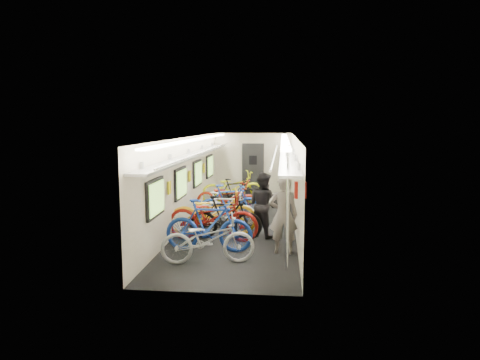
% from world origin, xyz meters
% --- Properties ---
extents(train_car_shell, '(10.00, 10.00, 10.00)m').
position_xyz_m(train_car_shell, '(-0.36, 0.71, 1.66)').
color(train_car_shell, black).
rests_on(train_car_shell, ground).
extents(bicycle_0, '(1.96, 1.00, 0.98)m').
position_xyz_m(bicycle_0, '(-0.31, -3.51, 0.49)').
color(bicycle_0, '#A7A6AB').
rests_on(bicycle_0, ground).
extents(bicycle_1, '(1.94, 0.62, 1.16)m').
position_xyz_m(bicycle_1, '(-0.43, -2.73, 0.58)').
color(bicycle_1, navy).
rests_on(bicycle_1, ground).
extents(bicycle_2, '(2.25, 0.96, 1.15)m').
position_xyz_m(bicycle_2, '(-0.49, -1.84, 0.58)').
color(bicycle_2, maroon).
rests_on(bicycle_2, ground).
extents(bicycle_3, '(1.77, 0.52, 1.06)m').
position_xyz_m(bicycle_3, '(-0.20, -1.72, 0.53)').
color(bicycle_3, black).
rests_on(bicycle_3, ground).
extents(bicycle_4, '(2.28, 1.13, 1.15)m').
position_xyz_m(bicycle_4, '(-0.56, -1.32, 0.57)').
color(bicycle_4, orange).
rests_on(bicycle_4, ground).
extents(bicycle_5, '(1.61, 0.56, 0.95)m').
position_xyz_m(bicycle_5, '(-0.43, -0.46, 0.47)').
color(bicycle_5, silver).
rests_on(bicycle_5, ground).
extents(bicycle_6, '(1.77, 0.62, 0.93)m').
position_xyz_m(bicycle_6, '(-0.44, -0.41, 0.46)').
color(bicycle_6, silver).
rests_on(bicycle_6, ground).
extents(bicycle_7, '(1.87, 1.08, 1.08)m').
position_xyz_m(bicycle_7, '(-0.34, 0.08, 0.54)').
color(bicycle_7, '#1C41A9').
rests_on(bicycle_7, ground).
extents(bicycle_8, '(2.22, 1.30, 1.10)m').
position_xyz_m(bicycle_8, '(-0.47, 0.84, 0.55)').
color(bicycle_8, maroon).
rests_on(bicycle_8, ground).
extents(bicycle_9, '(1.62, 0.88, 0.94)m').
position_xyz_m(bicycle_9, '(-0.44, 2.44, 0.47)').
color(bicycle_9, black).
rests_on(bicycle_9, ground).
extents(bicycle_10, '(2.32, 1.48, 1.15)m').
position_xyz_m(bicycle_10, '(-0.54, 2.74, 0.58)').
color(bicycle_10, yellow).
rests_on(bicycle_10, ground).
extents(passenger_near, '(0.61, 0.40, 1.68)m').
position_xyz_m(passenger_near, '(1.18, -2.69, 0.84)').
color(passenger_near, slate).
rests_on(passenger_near, ground).
extents(passenger_mid, '(0.98, 0.95, 1.59)m').
position_xyz_m(passenger_mid, '(0.68, -1.34, 0.80)').
color(passenger_mid, black).
rests_on(passenger_mid, ground).
extents(backpack, '(0.28, 0.17, 0.38)m').
position_xyz_m(backpack, '(1.56, -2.04, 1.28)').
color(backpack, '#B11911').
rests_on(backpack, passenger_near).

